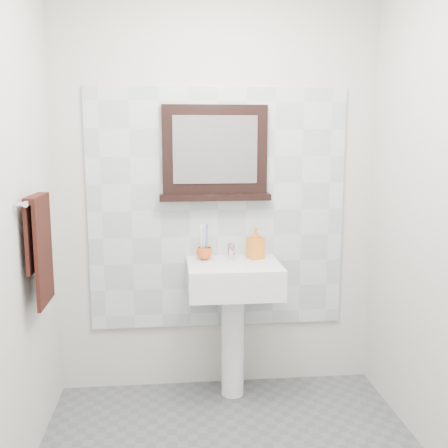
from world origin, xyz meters
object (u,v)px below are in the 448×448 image
at_px(framed_mirror, 215,155).
at_px(hand_towel, 40,241).
at_px(toothbrush_cup, 204,253).
at_px(soap_dispenser, 255,243).
at_px(pedestal_sink, 234,293).

bearing_deg(framed_mirror, hand_towel, -147.57).
relative_size(toothbrush_cup, soap_dispenser, 0.50).
xyz_separation_m(pedestal_sink, hand_towel, (-1.02, -0.40, 0.41)).
height_order(soap_dispenser, hand_towel, hand_towel).
bearing_deg(pedestal_sink, hand_towel, -158.56).
xyz_separation_m(soap_dispenser, hand_towel, (-1.16, -0.50, 0.13)).
relative_size(framed_mirror, hand_towel, 1.24).
bearing_deg(framed_mirror, toothbrush_cup, -131.41).
bearing_deg(soap_dispenser, toothbrush_cup, 159.91).
xyz_separation_m(pedestal_sink, soap_dispenser, (0.15, 0.11, 0.28)).
relative_size(soap_dispenser, hand_towel, 0.35).
relative_size(toothbrush_cup, hand_towel, 0.17).
bearing_deg(soap_dispenser, framed_mirror, 140.94).
height_order(pedestal_sink, soap_dispenser, soap_dispenser).
height_order(framed_mirror, hand_towel, framed_mirror).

